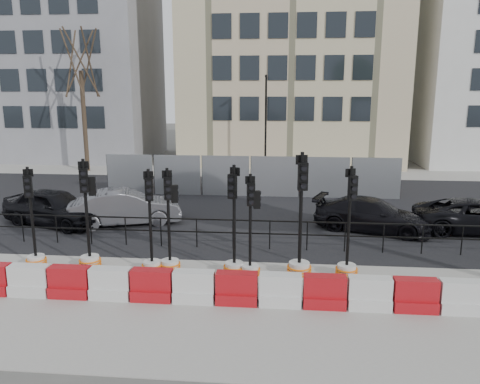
# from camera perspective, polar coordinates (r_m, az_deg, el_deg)

# --- Properties ---
(ground) EXTENTS (120.00, 120.00, 0.00)m
(ground) POSITION_cam_1_polar(r_m,az_deg,el_deg) (14.34, -1.37, -8.51)
(ground) COLOR #51514C
(ground) RESTS_ON ground
(sidewalk_near) EXTENTS (40.00, 6.00, 0.02)m
(sidewalk_near) POSITION_cam_1_polar(r_m,az_deg,el_deg) (11.60, -3.14, -13.69)
(sidewalk_near) COLOR gray
(sidewalk_near) RESTS_ON ground
(road) EXTENTS (40.00, 14.00, 0.03)m
(road) POSITION_cam_1_polar(r_m,az_deg,el_deg) (21.00, 0.84, -1.71)
(road) COLOR black
(road) RESTS_ON ground
(sidewalk_far) EXTENTS (40.00, 4.00, 0.02)m
(sidewalk_far) POSITION_cam_1_polar(r_m,az_deg,el_deg) (29.80, 2.19, 2.44)
(sidewalk_far) COLOR gray
(sidewalk_far) RESTS_ON ground
(building_grey) EXTENTS (11.00, 9.06, 14.00)m
(building_grey) POSITION_cam_1_polar(r_m,az_deg,el_deg) (38.63, -19.11, 14.45)
(building_grey) COLOR gray
(building_grey) RESTS_ON ground
(building_cream) EXTENTS (15.00, 10.06, 18.00)m
(building_cream) POSITION_cam_1_polar(r_m,az_deg,el_deg) (35.52, 6.28, 18.51)
(building_cream) COLOR beige
(building_cream) RESTS_ON ground
(kerb_railing) EXTENTS (18.00, 0.04, 1.00)m
(kerb_railing) POSITION_cam_1_polar(r_m,az_deg,el_deg) (15.25, -0.86, -4.50)
(kerb_railing) COLOR black
(kerb_railing) RESTS_ON ground
(heras_fencing) EXTENTS (14.33, 1.72, 2.00)m
(heras_fencing) POSITION_cam_1_polar(r_m,az_deg,el_deg) (23.62, 2.76, 1.43)
(heras_fencing) COLOR gray
(heras_fencing) RESTS_ON ground
(lamp_post_far) EXTENTS (0.12, 0.56, 6.00)m
(lamp_post_far) POSITION_cam_1_polar(r_m,az_deg,el_deg) (28.38, 3.15, 8.48)
(lamp_post_far) COLOR black
(lamp_post_far) RESTS_ON ground
(tree_bare_far) EXTENTS (2.00, 2.00, 9.00)m
(tree_bare_far) POSITION_cam_1_polar(r_m,az_deg,el_deg) (31.48, -18.87, 14.48)
(tree_bare_far) COLOR #473828
(tree_bare_far) RESTS_ON ground
(barrier_row) EXTENTS (12.55, 0.50, 0.80)m
(barrier_row) POSITION_cam_1_polar(r_m,az_deg,el_deg) (11.63, -3.01, -11.68)
(barrier_row) COLOR #AB0D21
(barrier_row) RESTS_ON ground
(traffic_signal_a) EXTENTS (0.59, 0.59, 2.99)m
(traffic_signal_a) POSITION_cam_1_polar(r_m,az_deg,el_deg) (14.94, -23.73, -6.20)
(traffic_signal_a) COLOR silver
(traffic_signal_a) RESTS_ON ground
(traffic_signal_b) EXTENTS (0.64, 0.64, 3.24)m
(traffic_signal_b) POSITION_cam_1_polar(r_m,az_deg,el_deg) (14.22, -17.91, -6.01)
(traffic_signal_b) COLOR silver
(traffic_signal_b) RESTS_ON ground
(traffic_signal_c) EXTENTS (0.59, 0.59, 3.01)m
(traffic_signal_c) POSITION_cam_1_polar(r_m,az_deg,el_deg) (13.50, -10.73, -7.27)
(traffic_signal_c) COLOR silver
(traffic_signal_c) RESTS_ON ground
(traffic_signal_d) EXTENTS (0.59, 0.59, 3.02)m
(traffic_signal_d) POSITION_cam_1_polar(r_m,az_deg,el_deg) (13.47, -8.53, -6.79)
(traffic_signal_d) COLOR silver
(traffic_signal_d) RESTS_ON ground
(traffic_signal_e) EXTENTS (0.62, 0.62, 3.14)m
(traffic_signal_e) POSITION_cam_1_polar(r_m,az_deg,el_deg) (13.12, -0.73, -7.50)
(traffic_signal_e) COLOR silver
(traffic_signal_e) RESTS_ON ground
(traffic_signal_f) EXTENTS (0.58, 0.58, 2.93)m
(traffic_signal_f) POSITION_cam_1_polar(r_m,az_deg,el_deg) (12.96, 1.29, -7.53)
(traffic_signal_f) COLOR silver
(traffic_signal_f) RESTS_ON ground
(traffic_signal_g) EXTENTS (0.69, 0.69, 3.50)m
(traffic_signal_g) POSITION_cam_1_polar(r_m,az_deg,el_deg) (13.10, 7.29, -7.29)
(traffic_signal_g) COLOR silver
(traffic_signal_g) RESTS_ON ground
(traffic_signal_h) EXTENTS (0.62, 0.62, 3.14)m
(traffic_signal_h) POSITION_cam_1_polar(r_m,az_deg,el_deg) (13.29, 12.97, -7.56)
(traffic_signal_h) COLOR silver
(traffic_signal_h) RESTS_ON ground
(car_a) EXTENTS (4.20, 5.18, 1.42)m
(car_a) POSITION_cam_1_polar(r_m,az_deg,el_deg) (19.32, -21.73, -1.72)
(car_a) COLOR black
(car_a) RESTS_ON ground
(car_b) EXTENTS (4.08, 5.10, 1.38)m
(car_b) POSITION_cam_1_polar(r_m,az_deg,el_deg) (18.53, -13.78, -1.82)
(car_b) COLOR #4B4C50
(car_b) RESTS_ON ground
(car_c) EXTENTS (4.35, 5.30, 1.23)m
(car_c) POSITION_cam_1_polar(r_m,az_deg,el_deg) (17.87, 15.82, -2.71)
(car_c) COLOR black
(car_c) RESTS_ON ground
(car_d) EXTENTS (2.11, 4.42, 1.22)m
(car_d) POSITION_cam_1_polar(r_m,az_deg,el_deg) (19.12, 26.98, -2.64)
(car_d) COLOR black
(car_d) RESTS_ON ground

